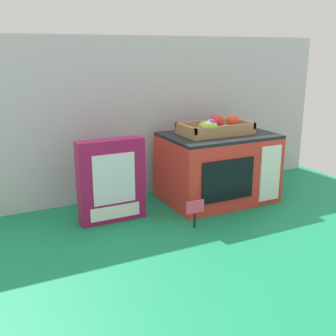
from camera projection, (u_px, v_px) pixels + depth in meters
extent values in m
plane|color=#147A4C|center=(186.00, 207.00, 1.64)|extent=(1.70, 1.70, 0.00)
cube|color=#B7BABF|center=(159.00, 116.00, 1.76)|extent=(1.61, 0.03, 0.66)
cube|color=red|center=(217.00, 168.00, 1.70)|extent=(0.43, 0.30, 0.27)
cube|color=black|center=(218.00, 135.00, 1.66)|extent=(0.43, 0.30, 0.01)
cube|color=black|center=(228.00, 180.00, 1.55)|extent=(0.23, 0.01, 0.16)
cube|color=white|center=(270.00, 173.00, 1.64)|extent=(0.10, 0.01, 0.22)
cube|color=#A37F51|center=(215.00, 131.00, 1.66)|extent=(0.28, 0.16, 0.02)
cube|color=#A37F51|center=(226.00, 129.00, 1.59)|extent=(0.28, 0.01, 0.02)
cube|color=#A37F51|center=(206.00, 123.00, 1.72)|extent=(0.28, 0.01, 0.02)
cube|color=#A37F51|center=(186.00, 128.00, 1.60)|extent=(0.01, 0.16, 0.02)
cube|color=#A37F51|center=(243.00, 123.00, 1.71)|extent=(0.01, 0.16, 0.02)
ellipsoid|color=#9EC647|center=(208.00, 127.00, 1.57)|extent=(0.09, 0.08, 0.05)
sphere|color=red|center=(216.00, 122.00, 1.63)|extent=(0.06, 0.06, 0.06)
sphere|color=#72287F|center=(210.00, 125.00, 1.58)|extent=(0.05, 0.05, 0.05)
sphere|color=#E04228|center=(233.00, 121.00, 1.68)|extent=(0.05, 0.05, 0.05)
cube|color=#99144C|center=(111.00, 181.00, 1.48)|extent=(0.24, 0.06, 0.30)
cube|color=silver|center=(114.00, 179.00, 1.45)|extent=(0.15, 0.00, 0.18)
cube|color=white|center=(115.00, 212.00, 1.49)|extent=(0.18, 0.00, 0.05)
cylinder|color=black|center=(195.00, 220.00, 1.45)|extent=(0.01, 0.01, 0.06)
cube|color=#F44C6B|center=(195.00, 207.00, 1.44)|extent=(0.07, 0.00, 0.05)
sphere|color=red|center=(275.00, 178.00, 1.91)|extent=(0.07, 0.07, 0.07)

